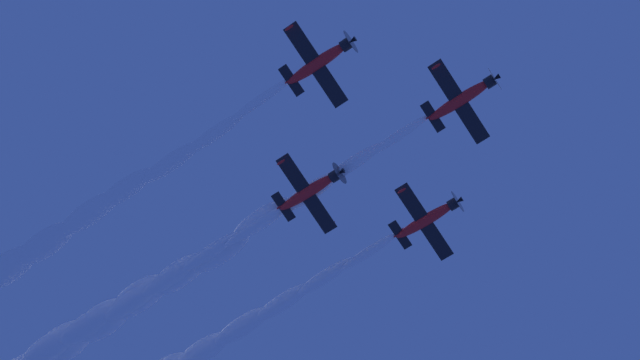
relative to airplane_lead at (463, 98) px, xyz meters
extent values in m
ellipsoid|color=red|center=(0.02, -0.28, 0.01)|extent=(1.89, 7.52, 1.71)
cylinder|color=black|center=(-0.24, 3.11, -0.19)|extent=(1.41, 1.15, 1.40)
cone|color=black|center=(-0.29, 3.84, -0.23)|extent=(0.69, 0.85, 0.68)
cylinder|color=#3F3F47|center=(-0.28, 3.67, -0.22)|extent=(2.96, 0.34, 2.95)
cube|color=black|center=(0.01, -0.51, -0.16)|extent=(9.42, 2.28, 1.72)
ellipsoid|color=red|center=(-4.54, -0.82, 0.56)|extent=(0.38, 1.04, 0.37)
ellipsoid|color=red|center=(4.56, -0.21, -0.88)|extent=(0.38, 1.04, 0.37)
cube|color=black|center=(0.27, -3.52, 0.25)|extent=(3.40, 1.26, 0.69)
cube|color=red|center=(0.36, -3.55, 0.81)|extent=(0.41, 1.30, 1.31)
ellipsoid|color=#1E232D|center=(0.06, 0.09, 0.45)|extent=(1.00, 1.77, 0.93)
ellipsoid|color=red|center=(-8.61, -10.82, 0.45)|extent=(1.87, 7.52, 1.65)
cylinder|color=black|center=(-8.87, -7.43, 0.26)|extent=(1.38, 1.15, 1.36)
cone|color=black|center=(-8.92, -6.71, 0.22)|extent=(0.67, 0.85, 0.66)
cylinder|color=#3F3F47|center=(-8.91, -6.87, 0.23)|extent=(2.88, 0.34, 2.87)
cube|color=black|center=(-8.61, -11.06, 0.28)|extent=(9.46, 2.28, 1.37)
ellipsoid|color=red|center=(-13.19, -11.38, 0.83)|extent=(0.37, 1.04, 0.35)
ellipsoid|color=red|center=(-4.04, -10.74, -0.28)|extent=(0.37, 1.04, 0.35)
cube|color=black|center=(-8.36, -14.07, 0.68)|extent=(3.42, 1.26, 0.57)
cube|color=red|center=(-8.29, -14.10, 1.24)|extent=(0.37, 1.30, 1.31)
ellipsoid|color=#1E232D|center=(-8.58, -10.46, 0.89)|extent=(0.98, 1.77, 0.90)
ellipsoid|color=red|center=(11.98, -9.30, 0.05)|extent=(1.84, 7.54, 1.86)
cylinder|color=black|center=(11.72, -5.91, -0.24)|extent=(1.36, 1.18, 1.37)
cone|color=black|center=(11.67, -5.19, -0.30)|extent=(0.67, 0.87, 0.68)
cylinder|color=#3F3F47|center=(11.68, -5.36, -0.29)|extent=(2.85, 0.43, 2.84)
cube|color=black|center=(11.98, -9.54, -0.11)|extent=(9.47, 2.28, 1.30)
ellipsoid|color=red|center=(7.39, -9.84, 0.38)|extent=(0.36, 1.05, 0.38)
ellipsoid|color=red|center=(16.56, -9.23, -0.61)|extent=(0.36, 1.05, 0.38)
cube|color=black|center=(12.23, -12.53, 0.38)|extent=(3.42, 1.27, 0.56)
cube|color=red|center=(12.29, -12.55, 0.95)|extent=(0.35, 1.33, 1.34)
ellipsoid|color=#1E232D|center=(12.00, -8.92, 0.48)|extent=(0.97, 1.79, 0.94)
ellipsoid|color=red|center=(1.94, -18.57, -0.11)|extent=(1.84, 7.55, 2.00)
cylinder|color=black|center=(1.69, -15.19, -0.44)|extent=(1.41, 1.19, 1.44)
cone|color=black|center=(1.63, -14.47, -0.51)|extent=(0.69, 0.87, 0.71)
cylinder|color=#3F3F47|center=(1.64, -14.64, -0.50)|extent=(2.98, 0.44, 2.96)
cube|color=black|center=(1.93, -18.82, -0.27)|extent=(9.39, 2.28, 1.85)
ellipsoid|color=red|center=(-2.62, -19.09, 0.48)|extent=(0.37, 1.05, 0.41)
ellipsoid|color=red|center=(6.48, -18.55, -1.03)|extent=(0.37, 1.05, 0.41)
cube|color=black|center=(2.20, -21.80, 0.26)|extent=(3.39, 1.26, 0.76)
cube|color=red|center=(2.29, -21.82, 0.82)|extent=(0.42, 1.34, 1.35)
ellipsoid|color=#1E232D|center=(1.99, -18.19, 0.31)|extent=(0.99, 1.79, 1.00)
ellipsoid|color=white|center=(0.76, -7.56, 0.61)|extent=(1.59, 7.74, 1.53)
ellipsoid|color=white|center=(1.25, -13.14, 0.85)|extent=(1.99, 7.80, 1.93)
ellipsoid|color=white|center=(1.46, -18.75, 1.22)|extent=(2.39, 7.86, 2.33)
ellipsoid|color=white|center=(2.23, -24.91, 1.66)|extent=(2.79, 7.92, 2.73)
ellipsoid|color=white|center=(1.94, -31.08, 1.95)|extent=(3.19, 7.97, 3.13)
ellipsoid|color=white|center=(2.63, -36.88, 2.45)|extent=(3.60, 8.03, 3.53)
ellipsoid|color=white|center=(3.26, -42.46, 2.89)|extent=(4.00, 8.09, 3.93)
ellipsoid|color=white|center=(3.59, -48.07, 3.12)|extent=(4.40, 8.15, 4.33)
ellipsoid|color=white|center=(4.09, -54.14, 3.76)|extent=(4.80, 8.21, 4.73)
ellipsoid|color=white|center=(-7.89, -17.95, 0.86)|extent=(1.59, 7.74, 1.53)
ellipsoid|color=white|center=(-7.41, -23.80, 1.25)|extent=(1.99, 7.80, 1.93)
ellipsoid|color=white|center=(-7.12, -29.71, 1.74)|extent=(2.39, 7.86, 2.33)
ellipsoid|color=white|center=(-6.71, -35.25, 1.98)|extent=(2.79, 7.92, 2.73)
ellipsoid|color=white|center=(-6.57, -41.48, 2.65)|extent=(3.19, 7.97, 3.13)
ellipsoid|color=white|center=(12.63, -16.24, 0.50)|extent=(1.59, 7.74, 1.53)
ellipsoid|color=white|center=(12.82, -22.44, 0.82)|extent=(1.99, 7.80, 1.93)
ellipsoid|color=white|center=(13.23, -28.15, 1.26)|extent=(2.39, 7.86, 2.33)
ellipsoid|color=white|center=(14.02, -34.29, 1.73)|extent=(2.79, 7.92, 2.73)
ellipsoid|color=white|center=(14.35, -39.41, 2.07)|extent=(3.19, 7.97, 3.13)
ellipsoid|color=white|center=(14.76, -45.93, 2.40)|extent=(3.60, 8.03, 3.53)
ellipsoid|color=white|center=(15.24, -51.58, 2.81)|extent=(4.00, 8.09, 3.93)
ellipsoid|color=white|center=(2.41, -25.88, 0.27)|extent=(1.59, 7.74, 1.53)
ellipsoid|color=white|center=(3.02, -31.54, 0.66)|extent=(1.99, 7.80, 1.93)
ellipsoid|color=white|center=(3.33, -37.52, 1.25)|extent=(2.39, 7.86, 2.33)
ellipsoid|color=white|center=(3.68, -42.86, 1.65)|extent=(2.79, 7.92, 2.73)
ellipsoid|color=white|center=(4.56, -49.24, 1.84)|extent=(3.19, 7.97, 3.13)
ellipsoid|color=white|center=(5.06, -55.03, 2.35)|extent=(3.60, 8.03, 3.53)
camera|label=1|loc=(22.94, -0.30, -77.78)|focal=43.92mm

